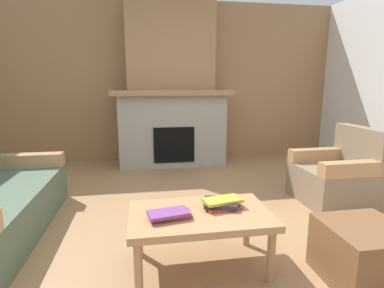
{
  "coord_description": "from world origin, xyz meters",
  "views": [
    {
      "loc": [
        -0.47,
        -2.35,
        1.33
      ],
      "look_at": [
        0.08,
        0.98,
        0.64
      ],
      "focal_mm": 27.99,
      "sensor_mm": 36.0,
      "label": 1
    }
  ],
  "objects": [
    {
      "name": "coffee_table",
      "position": [
        -0.09,
        -0.4,
        0.38
      ],
      "size": [
        1.0,
        0.6,
        0.43
      ],
      "color": "tan",
      "rests_on": "ground"
    },
    {
      "name": "book_stack_center",
      "position": [
        0.08,
        -0.34,
        0.46
      ],
      "size": [
        0.3,
        0.25,
        0.07
      ],
      "color": "#B23833",
      "rests_on": "coffee_table"
    },
    {
      "name": "ground",
      "position": [
        0.0,
        0.0,
        0.0
      ],
      "size": [
        9.0,
        9.0,
        0.0
      ],
      "primitive_type": "plane",
      "color": "#9E754C"
    },
    {
      "name": "armchair",
      "position": [
        1.69,
        0.59,
        0.29
      ],
      "size": [
        0.77,
        0.77,
        0.85
      ],
      "color": "#847056",
      "rests_on": "ground"
    },
    {
      "name": "fireplace",
      "position": [
        0.0,
        2.62,
        1.16
      ],
      "size": [
        1.9,
        0.82,
        2.7
      ],
      "color": "gray",
      "rests_on": "ground"
    },
    {
      "name": "ottoman",
      "position": [
        0.97,
        -0.73,
        0.2
      ],
      "size": [
        0.52,
        0.52,
        0.4
      ],
      "primitive_type": "cube",
      "color": "brown",
      "rests_on": "ground"
    },
    {
      "name": "book_stack_near_edge",
      "position": [
        -0.31,
        -0.45,
        0.45
      ],
      "size": [
        0.31,
        0.2,
        0.05
      ],
      "color": "#B23833",
      "rests_on": "coffee_table"
    },
    {
      "name": "wall_back_wood_panel",
      "position": [
        0.0,
        3.0,
        1.35
      ],
      "size": [
        6.0,
        0.12,
        2.7
      ],
      "primitive_type": "cube",
      "color": "#997047",
      "rests_on": "ground"
    }
  ]
}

